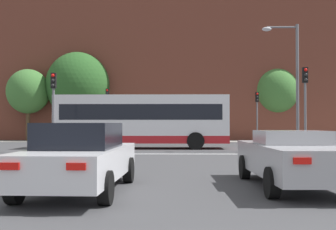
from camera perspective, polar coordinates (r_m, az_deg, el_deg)
The scene contains 15 objects.
stop_line_strip at distance 20.70m, azimuth 1.67°, elevation -5.29°, with size 9.89×0.30×0.01m, color silver.
far_pavement at distance 35.03m, azimuth 1.48°, elevation -3.59°, with size 70.99×2.50×0.01m, color #A09B91.
brick_civic_building at distance 43.88m, azimuth 0.39°, elevation 9.97°, with size 32.89×11.36×21.50m.
car_saloon_left at distance 9.48m, azimuth -11.77°, elevation -5.57°, with size 2.02×4.87×1.51m.
car_roadster_right at distance 10.37m, azimuth 16.55°, elevation -5.55°, with size 2.04×4.89×1.33m.
bus_crossing_lead at distance 25.32m, azimuth -3.52°, elevation -0.70°, with size 10.20×2.70×3.16m.
traffic_light_near_left at distance 22.44m, azimuth -15.27°, elevation 2.13°, with size 0.26×0.31×4.11m.
traffic_light_near_right at distance 22.79m, azimuth 18.10°, elevation 2.54°, with size 0.26×0.31×4.40m.
traffic_light_far_left at distance 35.08m, azimuth -8.23°, elevation 1.20°, with size 0.26×0.31×4.37m.
traffic_light_far_right at distance 34.64m, azimuth 11.98°, elevation 0.89°, with size 0.26×0.31×4.02m.
street_lamp_junction at distance 23.35m, azimuth 16.34°, elevation 5.42°, with size 1.94×0.36×6.77m.
pedestrian_waiting at distance 34.65m, azimuth -8.44°, elevation -2.11°, with size 0.46×0.38×1.57m.
tree_by_building at distance 38.51m, azimuth -12.11°, elevation 3.97°, with size 5.62×5.62×7.87m.
tree_kerbside at distance 38.94m, azimuth -18.42°, elevation 3.03°, with size 3.72×3.72×6.26m.
tree_distant at distance 39.58m, azimuth 14.39°, elevation 3.11°, with size 4.09×4.09×6.57m.
Camera 1 is at (-0.17, -2.02, 1.51)m, focal length 45.00 mm.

